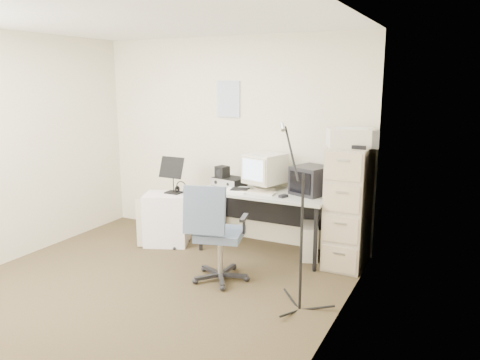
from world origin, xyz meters
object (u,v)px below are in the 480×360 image
at_px(office_chair, 220,232).
at_px(side_cart, 167,219).
at_px(filing_cabinet, 348,207).
at_px(desk, 265,222).

distance_m(office_chair, side_cart, 1.29).
relative_size(office_chair, side_cart, 1.58).
bearing_deg(office_chair, filing_cabinet, 27.68).
distance_m(desk, office_chair, 0.94).
relative_size(filing_cabinet, desk, 0.87).
bearing_deg(side_cart, desk, -8.82).
bearing_deg(filing_cabinet, side_cart, -171.58).
relative_size(desk, office_chair, 1.50).
height_order(filing_cabinet, side_cart, filing_cabinet).
bearing_deg(desk, side_cart, -166.44).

